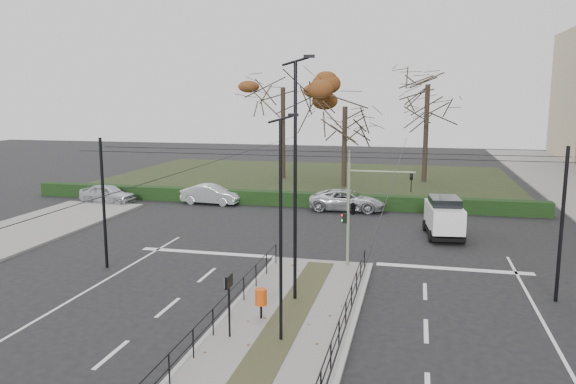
# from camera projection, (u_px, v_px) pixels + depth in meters

# --- Properties ---
(ground) EXTENTS (140.00, 140.00, 0.00)m
(ground) POSITION_uv_depth(u_px,v_px,m) (302.00, 299.00, 21.86)
(ground) COLOR black
(ground) RESTS_ON ground
(median_island) EXTENTS (4.40, 15.00, 0.14)m
(median_island) POSITION_uv_depth(u_px,v_px,m) (287.00, 322.00, 19.45)
(median_island) COLOR slate
(median_island) RESTS_ON ground
(park) EXTENTS (38.00, 26.00, 0.10)m
(park) POSITION_uv_depth(u_px,v_px,m) (308.00, 179.00, 53.92)
(park) COLOR black
(park) RESTS_ON ground
(hedge) EXTENTS (38.00, 1.00, 1.00)m
(hedge) POSITION_uv_depth(u_px,v_px,m) (273.00, 198.00, 40.98)
(hedge) COLOR black
(hedge) RESTS_ON ground
(median_railing) EXTENTS (4.14, 13.24, 0.92)m
(median_railing) POSITION_uv_depth(u_px,v_px,m) (286.00, 298.00, 19.20)
(median_railing) COLOR black
(median_railing) RESTS_ON median_island
(catenary) EXTENTS (20.00, 34.00, 6.00)m
(catenary) POSITION_uv_depth(u_px,v_px,m) (310.00, 205.00, 22.84)
(catenary) COLOR black
(catenary) RESTS_ON ground
(traffic_light) EXTENTS (3.22, 1.85, 4.74)m
(traffic_light) POSITION_uv_depth(u_px,v_px,m) (355.00, 206.00, 25.36)
(traffic_light) COLOR slate
(traffic_light) RESTS_ON median_island
(litter_bin) EXTENTS (0.41, 0.41, 1.06)m
(litter_bin) POSITION_uv_depth(u_px,v_px,m) (261.00, 297.00, 19.50)
(litter_bin) COLOR black
(litter_bin) RESTS_ON median_island
(info_panel) EXTENTS (0.12, 0.54, 2.07)m
(info_panel) POSITION_uv_depth(u_px,v_px,m) (229.00, 288.00, 17.84)
(info_panel) COLOR black
(info_panel) RESTS_ON median_island
(streetlamp_median_near) EXTENTS (0.60, 0.12, 7.16)m
(streetlamp_median_near) POSITION_uv_depth(u_px,v_px,m) (281.00, 228.00, 17.27)
(streetlamp_median_near) COLOR black
(streetlamp_median_near) RESTS_ON median_island
(streetlamp_median_far) EXTENTS (0.76, 0.16, 9.12)m
(streetlamp_median_far) POSITION_uv_depth(u_px,v_px,m) (296.00, 179.00, 20.74)
(streetlamp_median_far) COLOR black
(streetlamp_median_far) RESTS_ON median_island
(parked_car_first) EXTENTS (4.31, 2.02, 1.43)m
(parked_car_first) POSITION_uv_depth(u_px,v_px,m) (108.00, 194.00, 41.56)
(parked_car_first) COLOR #B8BBC0
(parked_car_first) RESTS_ON ground
(parked_car_second) EXTENTS (4.44, 1.80, 1.43)m
(parked_car_second) POSITION_uv_depth(u_px,v_px,m) (211.00, 194.00, 41.27)
(parked_car_second) COLOR #B8BBC0
(parked_car_second) RESTS_ON ground
(parked_car_fourth) EXTENTS (5.27, 2.49, 1.46)m
(parked_car_fourth) POSITION_uv_depth(u_px,v_px,m) (348.00, 200.00, 38.88)
(parked_car_fourth) COLOR #B8BBC0
(parked_car_fourth) RESTS_ON ground
(white_van) EXTENTS (2.28, 4.30, 2.26)m
(white_van) POSITION_uv_depth(u_px,v_px,m) (444.00, 216.00, 31.49)
(white_van) COLOR white
(white_van) RESTS_ON ground
(rust_tree) EXTENTS (9.19, 9.19, 11.31)m
(rust_tree) POSITION_uv_depth(u_px,v_px,m) (283.00, 87.00, 52.65)
(rust_tree) COLOR black
(rust_tree) RESTS_ON park
(bare_tree_center) EXTENTS (6.11, 6.11, 11.72)m
(bare_tree_center) POSITION_uv_depth(u_px,v_px,m) (428.00, 92.00, 50.46)
(bare_tree_center) COLOR black
(bare_tree_center) RESTS_ON park
(bare_tree_near) EXTENTS (6.17, 6.17, 9.16)m
(bare_tree_near) POSITION_uv_depth(u_px,v_px,m) (345.00, 113.00, 47.86)
(bare_tree_near) COLOR black
(bare_tree_near) RESTS_ON park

